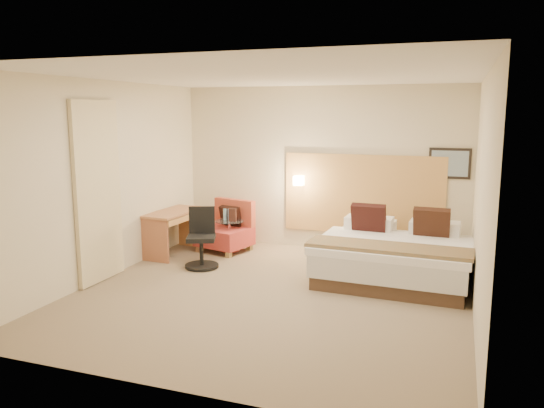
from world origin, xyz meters
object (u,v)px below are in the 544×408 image
(desk_chair, at_px, (202,243))
(desk, at_px, (175,220))
(lounge_chair, at_px, (227,231))
(bed, at_px, (395,255))
(side_table, at_px, (230,235))

(desk_chair, bearing_deg, desk, 144.89)
(lounge_chair, relative_size, desk, 0.81)
(bed, relative_size, desk, 1.80)
(bed, distance_m, side_table, 2.77)
(desk, bearing_deg, side_table, 27.04)
(lounge_chair, distance_m, desk_chair, 1.02)
(desk_chair, bearing_deg, bed, 8.78)
(lounge_chair, xyz_separation_m, desk_chair, (0.05, -1.01, 0.03))
(bed, relative_size, side_table, 3.97)
(side_table, relative_size, desk, 0.45)
(bed, bearing_deg, lounge_chair, 168.24)
(bed, bearing_deg, desk_chair, -171.22)
(lounge_chair, bearing_deg, side_table, -44.21)
(bed, xyz_separation_m, side_table, (-2.72, 0.50, -0.03))
(bed, height_order, lounge_chair, bed)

